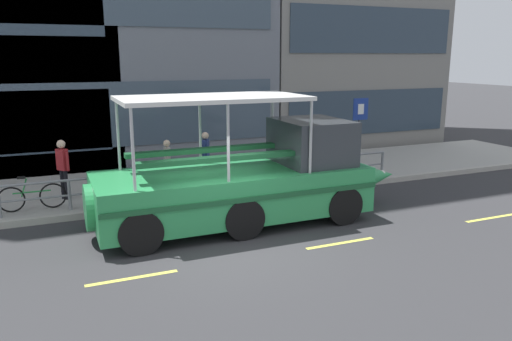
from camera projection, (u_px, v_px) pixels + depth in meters
name	position (u px, v px, depth m)	size (l,w,h in m)	color
ground_plane	(227.00, 241.00, 11.75)	(120.00, 120.00, 0.00)	#333335
sidewalk	(171.00, 183.00, 16.75)	(32.00, 4.80, 0.18)	#A8A59E
curb_edge	(191.00, 203.00, 14.52)	(32.00, 0.18, 0.18)	#B2ADA3
lane_centreline	(245.00, 259.00, 10.71)	(25.80, 0.12, 0.01)	#DBD64C
curb_guardrail	(219.00, 175.00, 15.06)	(12.10, 0.09, 0.87)	gray
parking_sign	(360.00, 122.00, 17.56)	(0.60, 0.12, 2.66)	#4C4F54
leaned_bicycle	(32.00, 197.00, 13.47)	(1.74, 0.46, 0.96)	black
duck_tour_boat	(252.00, 181.00, 12.97)	(8.70, 2.59, 3.33)	#2D9351
pedestrian_near_bow	(286.00, 152.00, 16.73)	(0.22, 0.46, 1.58)	#47423D
pedestrian_mid_left	(206.00, 152.00, 16.23)	(0.33, 0.43, 1.70)	#1E2338
pedestrian_mid_right	(167.00, 160.00, 15.48)	(0.22, 0.45, 1.57)	black
pedestrian_near_stern	(63.00, 164.00, 14.37)	(0.35, 0.43, 1.76)	black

